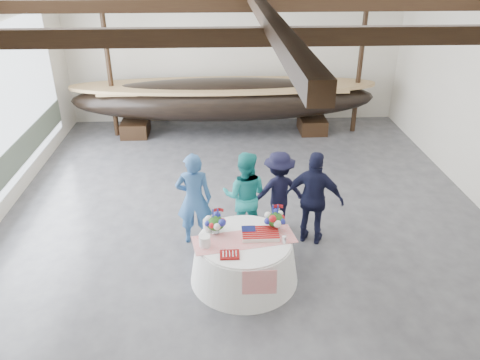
{
  "coord_description": "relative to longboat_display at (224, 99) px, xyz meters",
  "views": [
    {
      "loc": [
        -0.53,
        -8.19,
        5.08
      ],
      "look_at": [
        -0.15,
        -0.5,
        1.14
      ],
      "focal_mm": 35.0,
      "sensor_mm": 36.0,
      "label": 1
    }
  ],
  "objects": [
    {
      "name": "floor",
      "position": [
        0.35,
        -4.83,
        -1.04
      ],
      "size": [
        10.0,
        12.0,
        0.01
      ],
      "primitive_type": "cube",
      "color": "#3D3D42",
      "rests_on": "ground"
    },
    {
      "name": "wall_back",
      "position": [
        0.35,
        1.17,
        1.21
      ],
      "size": [
        10.0,
        0.02,
        4.5
      ],
      "primitive_type": "cube",
      "color": "silver",
      "rests_on": "ground"
    },
    {
      "name": "pavilion_structure",
      "position": [
        0.35,
        -4.0,
        2.96
      ],
      "size": [
        9.8,
        11.76,
        4.5
      ],
      "color": "black",
      "rests_on": "ground"
    },
    {
      "name": "open_bay",
      "position": [
        -4.6,
        -3.83,
        0.79
      ],
      "size": [
        0.03,
        7.0,
        3.2
      ],
      "color": "silver",
      "rests_on": "ground"
    },
    {
      "name": "longboat_display",
      "position": [
        0.0,
        0.0,
        0.0
      ],
      "size": [
        8.7,
        1.74,
        1.63
      ],
      "color": "black",
      "rests_on": "ground"
    },
    {
      "name": "banquet_table",
      "position": [
        0.19,
        -6.73,
        -0.66
      ],
      "size": [
        1.8,
        1.8,
        0.77
      ],
      "color": "white",
      "rests_on": "ground"
    },
    {
      "name": "tabletop_items",
      "position": [
        0.19,
        -6.56,
        -0.12
      ],
      "size": [
        1.73,
        0.96,
        0.4
      ],
      "color": "red",
      "rests_on": "banquet_table"
    },
    {
      "name": "guest_woman_blue",
      "position": [
        -0.66,
        -5.57,
        -0.14
      ],
      "size": [
        0.67,
        0.45,
        1.8
      ],
      "primitive_type": "imported",
      "rotation": [
        0.0,
        0.0,
        3.17
      ],
      "color": "#285083",
      "rests_on": "ground"
    },
    {
      "name": "guest_woman_teal",
      "position": [
        0.28,
        -5.43,
        -0.17
      ],
      "size": [
        0.95,
        0.8,
        1.74
      ],
      "primitive_type": "imported",
      "rotation": [
        0.0,
        0.0,
        2.96
      ],
      "color": "teal",
      "rests_on": "ground"
    },
    {
      "name": "guest_man_left",
      "position": [
        0.94,
        -5.19,
        -0.23
      ],
      "size": [
        1.12,
        0.75,
        1.62
      ],
      "primitive_type": "imported",
      "rotation": [
        0.0,
        0.0,
        3.29
      ],
      "color": "black",
      "rests_on": "ground"
    },
    {
      "name": "guest_man_right",
      "position": [
        1.53,
        -5.68,
        -0.13
      ],
      "size": [
        1.15,
        0.82,
        1.82
      ],
      "primitive_type": "imported",
      "rotation": [
        0.0,
        0.0,
        2.75
      ],
      "color": "black",
      "rests_on": "ground"
    }
  ]
}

